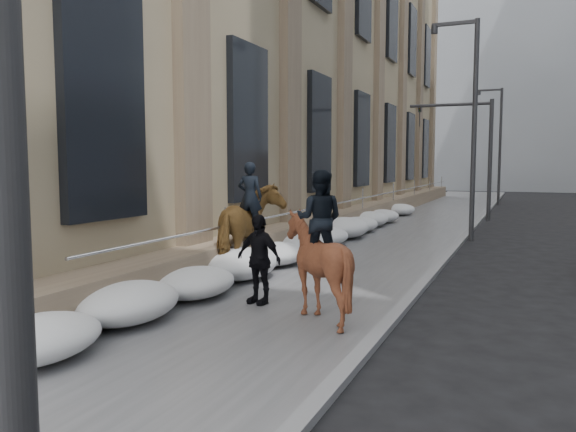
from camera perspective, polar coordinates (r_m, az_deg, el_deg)
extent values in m
plane|color=black|center=(9.38, -8.83, -12.28)|extent=(140.00, 140.00, 0.00)
cube|color=#505053|center=(18.41, 7.91, -3.38)|extent=(5.00, 80.00, 0.12)
cube|color=slate|center=(17.91, 16.04, -3.78)|extent=(0.24, 80.00, 0.12)
cube|color=#948361|center=(29.99, 3.19, 17.18)|extent=(5.00, 44.00, 18.00)
cube|color=#725E4A|center=(28.54, 8.86, 0.47)|extent=(1.10, 44.00, 0.90)
cylinder|color=silver|center=(28.37, 9.77, 2.25)|extent=(0.06, 42.00, 0.06)
cube|color=#725E4A|center=(19.86, -0.28, 20.72)|extent=(0.70, 1.20, 16.20)
cube|color=black|center=(21.91, 3.25, 8.38)|extent=(0.20, 2.20, 4.50)
cube|color=slate|center=(68.49, 22.95, 14.29)|extent=(30.00, 12.00, 28.00)
cube|color=gray|center=(80.61, 15.66, 10.22)|extent=(24.00, 12.00, 20.00)
cylinder|color=#2D2D30|center=(21.68, 18.39, 8.15)|extent=(0.18, 0.18, 8.00)
cube|color=#2D2D30|center=(22.31, 16.54, 18.24)|extent=(1.60, 0.15, 0.12)
cylinder|color=#2D2D30|center=(22.37, 14.66, 17.86)|extent=(0.24, 0.24, 0.30)
cylinder|color=#2D2D30|center=(41.62, 20.74, 6.58)|extent=(0.18, 0.18, 8.00)
cube|color=#2D2D30|center=(41.96, 19.80, 11.95)|extent=(1.60, 0.15, 0.12)
cylinder|color=#2D2D30|center=(41.99, 18.82, 11.76)|extent=(0.24, 0.24, 0.30)
cylinder|color=#2D2D30|center=(29.62, 19.84, 5.33)|extent=(0.20, 0.20, 6.00)
cylinder|color=#2D2D30|center=(29.95, 16.13, 10.80)|extent=(4.00, 0.16, 0.16)
imported|color=black|center=(30.13, 13.23, 9.88)|extent=(0.18, 0.22, 1.10)
ellipsoid|color=silver|center=(10.07, -15.96, -8.47)|extent=(1.50, 2.10, 0.68)
ellipsoid|color=silver|center=(13.31, -4.84, -4.85)|extent=(1.60, 2.20, 0.72)
ellipsoid|color=silver|center=(16.95, 1.23, -2.78)|extent=(1.40, 2.00, 0.64)
ellipsoid|color=silver|center=(20.63, 5.78, -1.19)|extent=(1.70, 2.30, 0.76)
ellipsoid|color=silver|center=(24.48, 8.35, -0.31)|extent=(1.50, 2.10, 0.66)
imported|color=#543919|center=(13.87, -3.85, -1.33)|extent=(1.52, 2.74, 2.21)
imported|color=black|center=(13.93, -3.59, 1.98)|extent=(0.68, 0.49, 1.72)
imported|color=#512817|center=(9.82, 2.93, -5.07)|extent=(1.73, 1.89, 1.87)
imported|color=black|center=(9.85, 3.26, -0.32)|extent=(0.92, 0.76, 1.72)
imported|color=black|center=(10.90, -3.01, -4.38)|extent=(1.09, 0.64, 1.74)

